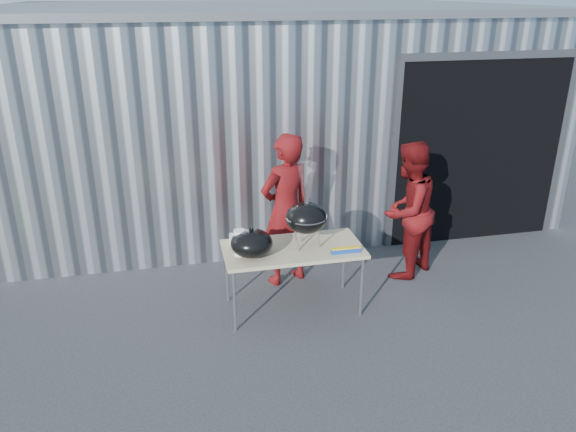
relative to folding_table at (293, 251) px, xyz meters
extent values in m
plane|color=#2B2B2E|center=(-0.39, -0.37, -0.71)|extent=(80.00, 80.00, 0.00)
cube|color=silver|center=(0.41, 4.33, 0.79)|extent=(8.00, 6.00, 3.00)
cube|color=slate|center=(0.41, 4.33, 2.34)|extent=(8.20, 6.20, 0.10)
cube|color=black|center=(2.91, 1.90, 0.54)|extent=(2.40, 1.20, 2.50)
cube|color=#4C4C51|center=(2.91, 1.33, 1.84)|extent=(2.52, 0.08, 0.10)
cube|color=tan|center=(0.00, 0.00, 0.02)|extent=(1.50, 0.75, 0.04)
cylinder|color=silver|center=(-0.69, -0.31, -0.35)|extent=(0.03, 0.03, 0.71)
cylinder|color=silver|center=(0.69, -0.31, -0.35)|extent=(0.03, 0.03, 0.71)
cylinder|color=silver|center=(-0.69, 0.32, -0.35)|extent=(0.03, 0.03, 0.71)
cylinder|color=silver|center=(0.69, 0.32, -0.35)|extent=(0.03, 0.03, 0.71)
ellipsoid|color=black|center=(0.14, -0.01, 0.38)|extent=(0.44, 0.44, 0.33)
cylinder|color=silver|center=(0.14, -0.01, 0.39)|extent=(0.45, 0.45, 0.02)
cylinder|color=silver|center=(0.14, -0.01, 0.40)|extent=(0.42, 0.42, 0.01)
cylinder|color=silver|center=(0.14, 0.13, 0.16)|extent=(0.02, 0.02, 0.24)
cylinder|color=silver|center=(0.02, -0.08, 0.16)|extent=(0.02, 0.02, 0.24)
cylinder|color=silver|center=(0.26, -0.08, 0.16)|extent=(0.02, 0.02, 0.24)
cylinder|color=#C97348|center=(0.00, -0.01, 0.42)|extent=(0.02, 0.14, 0.02)
cylinder|color=#C97348|center=(0.03, -0.01, 0.42)|extent=(0.02, 0.14, 0.02)
cylinder|color=#C97348|center=(0.06, -0.01, 0.42)|extent=(0.02, 0.14, 0.02)
cylinder|color=#C97348|center=(0.09, -0.01, 0.42)|extent=(0.02, 0.14, 0.02)
cylinder|color=#C97348|center=(0.12, -0.01, 0.42)|extent=(0.02, 0.14, 0.02)
cylinder|color=#C97348|center=(0.15, -0.01, 0.42)|extent=(0.02, 0.14, 0.02)
cylinder|color=#C97348|center=(0.19, -0.01, 0.42)|extent=(0.02, 0.14, 0.02)
cylinder|color=#C97348|center=(0.22, -0.01, 0.42)|extent=(0.02, 0.14, 0.02)
cylinder|color=#C97348|center=(0.25, -0.01, 0.42)|extent=(0.02, 0.14, 0.02)
cylinder|color=#C97348|center=(0.28, -0.01, 0.42)|extent=(0.02, 0.14, 0.02)
cone|color=silver|center=(0.14, -0.01, 0.70)|extent=(0.20, 0.20, 0.55)
ellipsoid|color=black|center=(-0.46, -0.10, 0.18)|extent=(0.44, 0.44, 0.29)
cylinder|color=black|center=(-0.46, -0.10, 0.34)|extent=(0.05, 0.05, 0.03)
cylinder|color=white|center=(-0.58, -0.05, 0.18)|extent=(0.12, 0.12, 0.28)
cube|color=white|center=(-0.55, 0.23, 0.09)|extent=(0.20, 0.15, 0.10)
cube|color=#173C9A|center=(0.51, -0.25, 0.07)|extent=(0.32, 0.05, 0.05)
cube|color=yellow|center=(0.51, -0.25, 0.10)|extent=(0.32, 0.05, 0.01)
imported|color=#5D0C0E|center=(0.06, 0.65, 0.21)|extent=(0.79, 0.66, 1.85)
imported|color=#5D0C0E|center=(1.54, 0.51, 0.14)|extent=(1.05, 1.00, 1.70)
camera|label=1|loc=(-1.24, -5.33, 2.64)|focal=35.00mm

